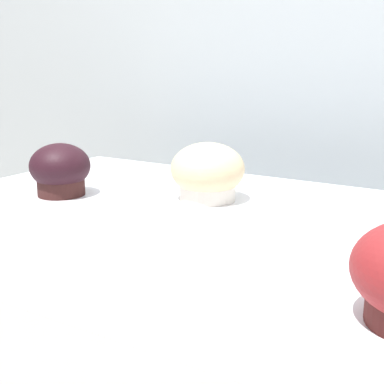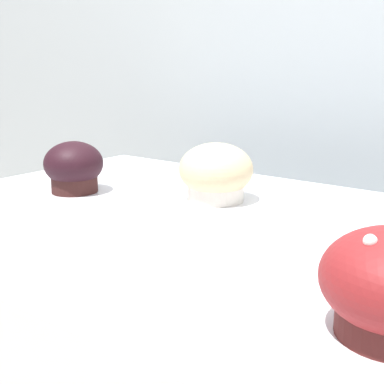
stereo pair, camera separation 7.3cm
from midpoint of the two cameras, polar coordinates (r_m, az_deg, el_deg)
The scene contains 3 objects.
wall_back at distance 1.28m, azimuth 14.37°, elevation 2.72°, with size 3.20×0.10×1.80m, color #A8B2B7.
muffin_front_center at distance 0.92m, azimuth -16.10°, elevation 2.24°, with size 0.10×0.10×0.09m.
muffin_back_left at distance 0.85m, azimuth -0.76°, elevation 2.02°, with size 0.12×0.12×0.09m.
Camera 1 is at (0.33, -0.62, 1.14)m, focal length 50.00 mm.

